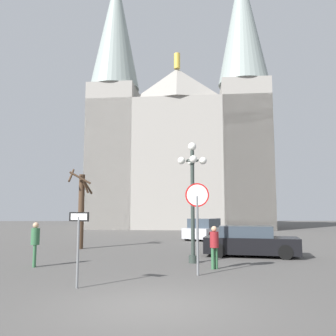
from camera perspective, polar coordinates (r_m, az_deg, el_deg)
ground_plane at (r=8.51m, az=-2.83°, el=-21.47°), size 120.00×120.00×0.00m
cathedral at (r=42.86m, az=1.84°, el=4.75°), size 21.88×13.90×32.42m
stop_sign at (r=11.94m, az=4.78°, el=-6.79°), size 0.80×0.16×3.06m
one_way_arrow_sign at (r=10.35m, az=-14.37°, el=-11.02°), size 0.62×0.31×2.09m
street_lamp at (r=14.71m, az=4.00°, el=-3.00°), size 1.23×1.23×4.99m
bare_tree at (r=20.40m, az=-13.95°, el=-6.23°), size 1.31×1.27×4.53m
parked_car_near_black at (r=17.23m, az=13.14°, el=-11.57°), size 4.60×2.84×1.41m
parked_car_far_silver at (r=26.27m, az=6.05°, el=-9.92°), size 3.70×4.55×1.52m
pedestrian_walking at (r=14.58m, az=-20.76°, el=-10.86°), size 0.32×0.32×1.68m
pedestrian_standing at (r=13.33m, az=7.53°, el=-12.00°), size 0.32×0.32×1.56m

